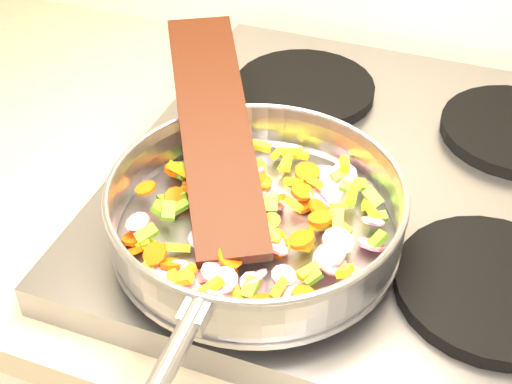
% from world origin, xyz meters
% --- Properties ---
extents(cooktop, '(0.60, 0.60, 0.04)m').
position_xyz_m(cooktop, '(-0.70, 1.67, 0.92)').
color(cooktop, '#939399').
rests_on(cooktop, counter_top).
extents(grate_fl, '(0.19, 0.19, 0.02)m').
position_xyz_m(grate_fl, '(-0.84, 1.52, 0.95)').
color(grate_fl, black).
rests_on(grate_fl, cooktop).
extents(grate_fr, '(0.19, 0.19, 0.02)m').
position_xyz_m(grate_fr, '(-0.56, 1.52, 0.95)').
color(grate_fr, black).
rests_on(grate_fr, cooktop).
extents(grate_bl, '(0.19, 0.19, 0.02)m').
position_xyz_m(grate_bl, '(-0.84, 1.81, 0.95)').
color(grate_bl, black).
rests_on(grate_bl, cooktop).
extents(saute_pan, '(0.35, 0.51, 0.06)m').
position_xyz_m(saute_pan, '(-0.80, 1.50, 0.99)').
color(saute_pan, '#9E9EA5').
rests_on(saute_pan, grate_fl).
extents(vegetable_heap, '(0.27, 0.27, 0.05)m').
position_xyz_m(vegetable_heap, '(-0.81, 1.50, 0.97)').
color(vegetable_heap, yellow).
rests_on(vegetable_heap, saute_pan).
extents(wooden_spatula, '(0.22, 0.31, 0.10)m').
position_xyz_m(wooden_spatula, '(-0.87, 1.58, 1.03)').
color(wooden_spatula, black).
rests_on(wooden_spatula, saute_pan).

